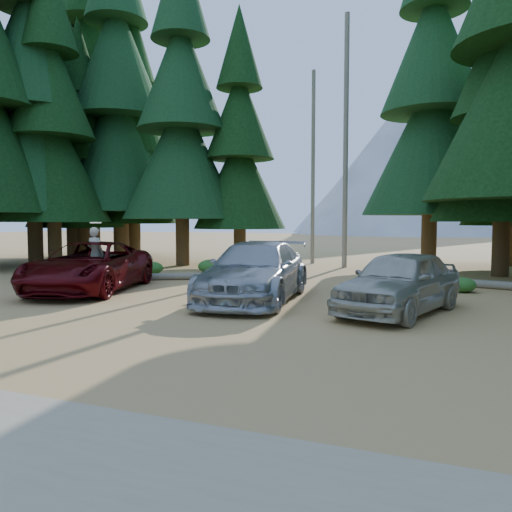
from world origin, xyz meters
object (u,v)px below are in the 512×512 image
object	(u,v)px
red_pickup	(89,267)
frisbee_player	(95,253)
log_mid	(421,277)
silver_minivan_right	(400,282)
log_left	(180,276)
silver_minivan_center	(255,272)

from	to	relation	value
red_pickup	frisbee_player	distance (m)	0.56
red_pickup	frisbee_player	xyz separation A→B (m)	(-0.06, 0.37, 0.41)
log_mid	frisbee_player	bearing A→B (deg)	-103.87
silver_minivan_right	log_left	world-z (taller)	silver_minivan_right
log_left	log_mid	world-z (taller)	log_mid
log_left	log_mid	size ratio (longest dim) A/B	1.11
frisbee_player	log_left	distance (m)	3.73
red_pickup	log_mid	size ratio (longest dim) A/B	1.73
frisbee_player	log_mid	bearing A→B (deg)	-145.09
frisbee_player	silver_minivan_right	bearing A→B (deg)	176.54
red_pickup	log_left	xyz separation A→B (m)	(1.09, 3.76, -0.66)
silver_minivan_right	log_left	size ratio (longest dim) A/B	1.24
silver_minivan_center	log_mid	distance (m)	7.96
silver_minivan_center	frisbee_player	world-z (taller)	frisbee_player
red_pickup	silver_minivan_center	world-z (taller)	silver_minivan_center
silver_minivan_right	log_left	distance (m)	9.42
log_mid	silver_minivan_right	bearing A→B (deg)	-48.95
silver_minivan_right	frisbee_player	distance (m)	9.66
red_pickup	silver_minivan_right	xyz separation A→B (m)	(9.56, -0.32, -0.02)
red_pickup	log_mid	bearing A→B (deg)	20.06
silver_minivan_center	silver_minivan_right	distance (m)	3.99
frisbee_player	log_mid	world-z (taller)	frisbee_player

